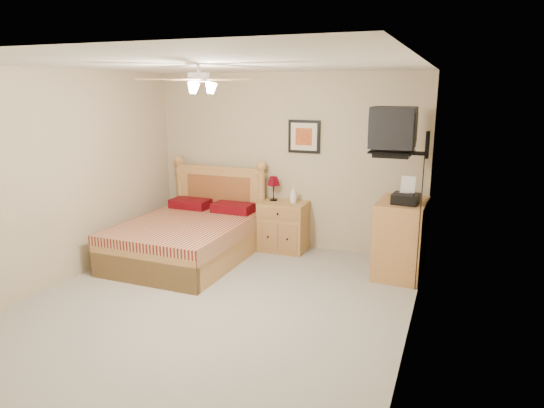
{
  "coord_description": "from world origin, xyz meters",
  "views": [
    {
      "loc": [
        2.32,
        -4.29,
        2.28
      ],
      "look_at": [
        0.3,
        0.9,
        0.95
      ],
      "focal_mm": 32.0,
      "sensor_mm": 36.0,
      "label": 1
    }
  ],
  "objects": [
    {
      "name": "magazine_lower",
      "position": [
        1.65,
        1.85,
        0.96
      ],
      "size": [
        0.25,
        0.28,
        0.02
      ],
      "primitive_type": "imported",
      "rotation": [
        0.0,
        0.0,
        -0.37
      ],
      "color": "#ABA389",
      "rests_on": "dresser"
    },
    {
      "name": "dresser",
      "position": [
        1.73,
        1.62,
        0.47
      ],
      "size": [
        0.59,
        0.82,
        0.95
      ],
      "primitive_type": "cube",
      "rotation": [
        0.0,
        0.0,
        -0.04
      ],
      "color": "#A26831",
      "rests_on": "ground"
    },
    {
      "name": "wall_tv",
      "position": [
        1.75,
        1.34,
        1.81
      ],
      "size": [
        0.56,
        0.46,
        0.58
      ],
      "primitive_type": null,
      "color": "black",
      "rests_on": "wall_right"
    },
    {
      "name": "fax_machine",
      "position": [
        1.77,
        1.48,
        1.11
      ],
      "size": [
        0.33,
        0.34,
        0.32
      ],
      "primitive_type": null,
      "rotation": [
        0.0,
        0.0,
        -0.1
      ],
      "color": "black",
      "rests_on": "dresser"
    },
    {
      "name": "magazine_upper",
      "position": [
        1.68,
        1.88,
        0.98
      ],
      "size": [
        0.22,
        0.28,
        0.02
      ],
      "primitive_type": "imported",
      "rotation": [
        0.0,
        0.0,
        0.09
      ],
      "color": "gray",
      "rests_on": "magazine_lower"
    },
    {
      "name": "framed_picture",
      "position": [
        0.27,
        2.23,
        1.62
      ],
      "size": [
        0.46,
        0.04,
        0.46
      ],
      "primitive_type": "cube",
      "color": "black",
      "rests_on": "wall_back"
    },
    {
      "name": "wall_front",
      "position": [
        0.0,
        -2.25,
        1.25
      ],
      "size": [
        4.0,
        0.04,
        2.5
      ],
      "primitive_type": "cube",
      "color": "tan",
      "rests_on": "ground"
    },
    {
      "name": "ceiling_fan",
      "position": [
        0.0,
        -0.2,
        2.36
      ],
      "size": [
        1.14,
        1.14,
        0.28
      ],
      "primitive_type": null,
      "color": "white",
      "rests_on": "ceiling"
    },
    {
      "name": "nightstand",
      "position": [
        0.05,
        2.0,
        0.35
      ],
      "size": [
        0.66,
        0.5,
        0.7
      ],
      "primitive_type": "cube",
      "rotation": [
        0.0,
        0.0,
        0.02
      ],
      "color": "#A57B3B",
      "rests_on": "ground"
    },
    {
      "name": "floor",
      "position": [
        0.0,
        0.0,
        0.0
      ],
      "size": [
        4.5,
        4.5,
        0.0
      ],
      "primitive_type": "plane",
      "color": "gray",
      "rests_on": "ground"
    },
    {
      "name": "table_lamp",
      "position": [
        -0.13,
        2.07,
        0.88
      ],
      "size": [
        0.23,
        0.23,
        0.35
      ],
      "primitive_type": null,
      "rotation": [
        0.0,
        0.0,
        0.24
      ],
      "color": "#5C0310",
      "rests_on": "nightstand"
    },
    {
      "name": "ceiling",
      "position": [
        0.0,
        0.0,
        2.5
      ],
      "size": [
        4.0,
        4.5,
        0.04
      ],
      "primitive_type": "cube",
      "color": "white",
      "rests_on": "ground"
    },
    {
      "name": "wall_back",
      "position": [
        0.0,
        2.25,
        1.25
      ],
      "size": [
        4.0,
        0.04,
        2.5
      ],
      "primitive_type": "cube",
      "color": "tan",
      "rests_on": "ground"
    },
    {
      "name": "wall_right",
      "position": [
        2.0,
        0.0,
        1.25
      ],
      "size": [
        0.04,
        4.5,
        2.5
      ],
      "primitive_type": "cube",
      "color": "tan",
      "rests_on": "ground"
    },
    {
      "name": "wall_left",
      "position": [
        -2.0,
        0.0,
        1.25
      ],
      "size": [
        0.04,
        4.5,
        2.5
      ],
      "primitive_type": "cube",
      "color": "tan",
      "rests_on": "ground"
    },
    {
      "name": "bed",
      "position": [
        -1.03,
        1.12,
        0.64
      ],
      "size": [
        1.53,
        1.99,
        1.27
      ],
      "primitive_type": null,
      "rotation": [
        0.0,
        0.0,
        -0.02
      ],
      "color": "olive",
      "rests_on": "ground"
    },
    {
      "name": "lotion_bottle",
      "position": [
        0.19,
        2.03,
        0.82
      ],
      "size": [
        0.1,
        0.1,
        0.24
      ],
      "primitive_type": "imported",
      "rotation": [
        0.0,
        0.0,
        -0.14
      ],
      "color": "white",
      "rests_on": "nightstand"
    }
  ]
}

